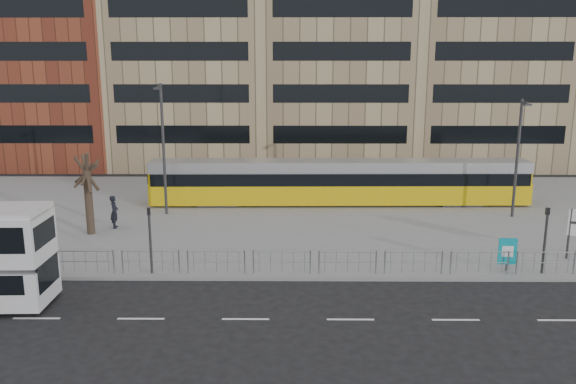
{
  "coord_description": "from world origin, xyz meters",
  "views": [
    {
      "loc": [
        -0.22,
        -23.81,
        9.34
      ],
      "look_at": [
        -0.46,
        6.0,
        2.77
      ],
      "focal_mm": 35.0,
      "sensor_mm": 36.0,
      "label": 1
    }
  ],
  "objects_px": {
    "tram": "(339,182)",
    "pedestrian": "(114,212)",
    "traffic_light_west": "(150,232)",
    "ad_panel": "(507,252)",
    "traffic_light_east": "(546,232)",
    "lamp_post_east": "(518,153)",
    "bare_tree": "(85,150)",
    "lamp_post_west": "(163,144)"
  },
  "relations": [
    {
      "from": "bare_tree",
      "to": "traffic_light_west",
      "type": "bearing_deg",
      "value": -51.4
    },
    {
      "from": "traffic_light_west",
      "to": "lamp_post_east",
      "type": "xyz_separation_m",
      "value": [
        20.41,
        10.21,
        2.09
      ]
    },
    {
      "from": "traffic_light_west",
      "to": "lamp_post_east",
      "type": "relative_size",
      "value": 0.42
    },
    {
      "from": "bare_tree",
      "to": "traffic_light_east",
      "type": "bearing_deg",
      "value": -15.01
    },
    {
      "from": "traffic_light_east",
      "to": "lamp_post_west",
      "type": "relative_size",
      "value": 0.37
    },
    {
      "from": "ad_panel",
      "to": "traffic_light_east",
      "type": "height_order",
      "value": "traffic_light_east"
    },
    {
      "from": "ad_panel",
      "to": "lamp_post_west",
      "type": "bearing_deg",
      "value": 153.04
    },
    {
      "from": "traffic_light_west",
      "to": "bare_tree",
      "type": "bearing_deg",
      "value": 116.58
    },
    {
      "from": "lamp_post_west",
      "to": "traffic_light_west",
      "type": "bearing_deg",
      "value": -80.98
    },
    {
      "from": "lamp_post_east",
      "to": "bare_tree",
      "type": "bearing_deg",
      "value": -171.23
    },
    {
      "from": "ad_panel",
      "to": "lamp_post_east",
      "type": "xyz_separation_m",
      "value": [
        4.03,
        9.75,
        3.14
      ]
    },
    {
      "from": "pedestrian",
      "to": "bare_tree",
      "type": "bearing_deg",
      "value": 129.13
    },
    {
      "from": "pedestrian",
      "to": "traffic_light_west",
      "type": "relative_size",
      "value": 0.62
    },
    {
      "from": "lamp_post_west",
      "to": "lamp_post_east",
      "type": "height_order",
      "value": "lamp_post_west"
    },
    {
      "from": "tram",
      "to": "lamp_post_west",
      "type": "xyz_separation_m",
      "value": [
        -11.37,
        -2.95,
        3.0
      ]
    },
    {
      "from": "lamp_post_west",
      "to": "bare_tree",
      "type": "distance_m",
      "value": 5.54
    },
    {
      "from": "pedestrian",
      "to": "traffic_light_west",
      "type": "height_order",
      "value": "traffic_light_west"
    },
    {
      "from": "tram",
      "to": "lamp_post_west",
      "type": "relative_size",
      "value": 3.11
    },
    {
      "from": "lamp_post_west",
      "to": "bare_tree",
      "type": "bearing_deg",
      "value": -126.87
    },
    {
      "from": "tram",
      "to": "pedestrian",
      "type": "relative_size",
      "value": 13.36
    },
    {
      "from": "ad_panel",
      "to": "bare_tree",
      "type": "bearing_deg",
      "value": 167.35
    },
    {
      "from": "tram",
      "to": "bare_tree",
      "type": "bearing_deg",
      "value": -154.28
    },
    {
      "from": "pedestrian",
      "to": "traffic_light_west",
      "type": "distance_m",
      "value": 8.55
    },
    {
      "from": "ad_panel",
      "to": "pedestrian",
      "type": "relative_size",
      "value": 0.81
    },
    {
      "from": "pedestrian",
      "to": "bare_tree",
      "type": "height_order",
      "value": "bare_tree"
    },
    {
      "from": "lamp_post_east",
      "to": "bare_tree",
      "type": "relative_size",
      "value": 1.12
    },
    {
      "from": "tram",
      "to": "ad_panel",
      "type": "xyz_separation_m",
      "value": [
        6.71,
        -13.2,
        -0.61
      ]
    },
    {
      "from": "lamp_post_east",
      "to": "pedestrian",
      "type": "bearing_deg",
      "value": -173.63
    },
    {
      "from": "lamp_post_east",
      "to": "traffic_light_west",
      "type": "bearing_deg",
      "value": -153.44
    },
    {
      "from": "lamp_post_west",
      "to": "traffic_light_east",
      "type": "bearing_deg",
      "value": -28.33
    },
    {
      "from": "tram",
      "to": "traffic_light_west",
      "type": "bearing_deg",
      "value": -126.25
    },
    {
      "from": "lamp_post_east",
      "to": "lamp_post_west",
      "type": "bearing_deg",
      "value": 178.7
    },
    {
      "from": "traffic_light_west",
      "to": "lamp_post_west",
      "type": "height_order",
      "value": "lamp_post_west"
    },
    {
      "from": "lamp_post_west",
      "to": "lamp_post_east",
      "type": "distance_m",
      "value": 22.12
    },
    {
      "from": "tram",
      "to": "traffic_light_east",
      "type": "height_order",
      "value": "traffic_light_east"
    },
    {
      "from": "lamp_post_west",
      "to": "lamp_post_east",
      "type": "relative_size",
      "value": 1.13
    },
    {
      "from": "lamp_post_west",
      "to": "bare_tree",
      "type": "xyz_separation_m",
      "value": [
        -3.32,
        -4.42,
        0.27
      ]
    },
    {
      "from": "tram",
      "to": "bare_tree",
      "type": "relative_size",
      "value": 3.93
    },
    {
      "from": "traffic_light_west",
      "to": "tram",
      "type": "bearing_deg",
      "value": 42.67
    },
    {
      "from": "traffic_light_west",
      "to": "lamp_post_east",
      "type": "height_order",
      "value": "lamp_post_east"
    },
    {
      "from": "pedestrian",
      "to": "tram",
      "type": "bearing_deg",
      "value": -76.48
    },
    {
      "from": "ad_panel",
      "to": "bare_tree",
      "type": "height_order",
      "value": "bare_tree"
    }
  ]
}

